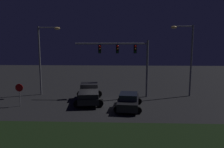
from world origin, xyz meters
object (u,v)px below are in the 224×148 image
object	(u,v)px
street_lamp_right	(187,52)
pickup_truck	(89,92)
traffic_signal_gantry	(126,54)
car_sedan	(129,101)
street_lamp_left	(44,52)
stop_sign	(19,91)

from	to	relation	value
street_lamp_right	pickup_truck	bearing A→B (deg)	-164.78
pickup_truck	traffic_signal_gantry	size ratio (longest dim) A/B	0.67
car_sedan	traffic_signal_gantry	distance (m)	6.23
traffic_signal_gantry	car_sedan	bearing A→B (deg)	-87.81
traffic_signal_gantry	street_lamp_left	bearing A→B (deg)	176.32
traffic_signal_gantry	stop_sign	distance (m)	11.74
street_lamp_right	car_sedan	bearing A→B (deg)	-142.83
car_sedan	traffic_signal_gantry	size ratio (longest dim) A/B	0.55
street_lamp_right	traffic_signal_gantry	bearing A→B (deg)	-175.38
car_sedan	street_lamp_left	size ratio (longest dim) A/B	0.56
car_sedan	pickup_truck	bearing A→B (deg)	67.14
pickup_truck	stop_sign	world-z (taller)	stop_sign
pickup_truck	stop_sign	distance (m)	6.80
street_lamp_left	stop_sign	size ratio (longest dim) A/B	3.64
pickup_truck	street_lamp_right	size ratio (longest dim) A/B	0.68
traffic_signal_gantry	street_lamp_right	world-z (taller)	street_lamp_right
street_lamp_left	stop_sign	bearing A→B (deg)	-98.65
car_sedan	stop_sign	size ratio (longest dim) A/B	2.04
car_sedan	street_lamp_left	xyz separation A→B (m)	(-9.83, 5.26, 4.38)
street_lamp_left	pickup_truck	bearing A→B (deg)	-27.75
traffic_signal_gantry	stop_sign	bearing A→B (deg)	-157.51
pickup_truck	car_sedan	world-z (taller)	pickup_truck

